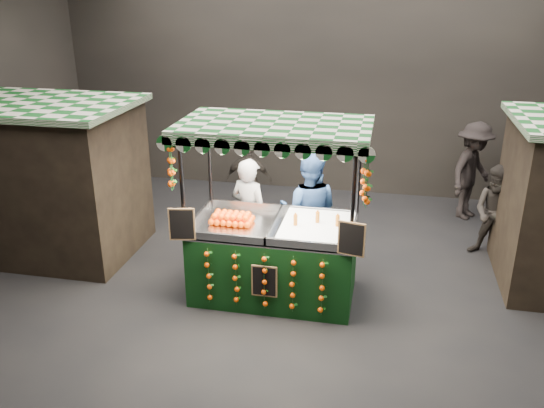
# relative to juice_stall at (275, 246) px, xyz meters

# --- Properties ---
(ground) EXTENTS (12.00, 12.00, 0.00)m
(ground) POSITION_rel_juice_stall_xyz_m (0.35, -0.21, -0.81)
(ground) COLOR black
(ground) RESTS_ON ground
(market_hall) EXTENTS (12.10, 10.10, 5.05)m
(market_hall) POSITION_rel_juice_stall_xyz_m (0.35, -0.21, 2.57)
(market_hall) COLOR black
(market_hall) RESTS_ON ground
(neighbour_stall_left) EXTENTS (3.00, 2.20, 2.60)m
(neighbour_stall_left) POSITION_rel_juice_stall_xyz_m (-4.05, 0.79, 0.49)
(neighbour_stall_left) COLOR black
(neighbour_stall_left) RESTS_ON ground
(juice_stall) EXTENTS (2.72, 1.60, 2.63)m
(juice_stall) POSITION_rel_juice_stall_xyz_m (0.00, 0.00, 0.00)
(juice_stall) COLOR black
(juice_stall) RESTS_ON ground
(vendor_grey) EXTENTS (0.80, 0.68, 1.86)m
(vendor_grey) POSITION_rel_juice_stall_xyz_m (-0.57, 0.82, 0.11)
(vendor_grey) COLOR gray
(vendor_grey) RESTS_ON ground
(vendor_blue) EXTENTS (0.96, 0.75, 1.97)m
(vendor_blue) POSITION_rel_juice_stall_xyz_m (0.35, 1.01, 0.17)
(vendor_blue) COLOR navy
(vendor_blue) RESTS_ON ground
(shopper_0) EXTENTS (0.68, 0.49, 1.73)m
(shopper_0) POSITION_rel_juice_stall_xyz_m (-4.15, 2.19, 0.05)
(shopper_0) COLOR black
(shopper_0) RESTS_ON ground
(shopper_1) EXTENTS (0.98, 0.90, 1.62)m
(shopper_1) POSITION_rel_juice_stall_xyz_m (3.36, 1.99, -0.00)
(shopper_1) COLOR #2C2824
(shopper_1) RESTS_ON ground
(shopper_2) EXTENTS (0.93, 0.44, 1.55)m
(shopper_2) POSITION_rel_juice_stall_xyz_m (-1.11, 2.88, -0.04)
(shopper_2) COLOR #2C2824
(shopper_2) RESTS_ON ground
(shopper_3) EXTENTS (1.28, 1.43, 1.93)m
(shopper_3) POSITION_rel_juice_stall_xyz_m (3.15, 3.75, 0.15)
(shopper_3) COLOR black
(shopper_3) RESTS_ON ground
(shopper_4) EXTENTS (0.74, 0.48, 1.51)m
(shopper_4) POSITION_rel_juice_stall_xyz_m (-4.15, 3.38, -0.06)
(shopper_4) COLOR #2D2825
(shopper_4) RESTS_ON ground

